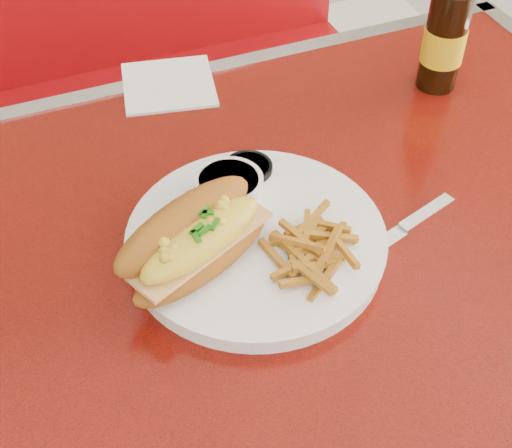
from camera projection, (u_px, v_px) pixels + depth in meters
name	position (u px, v px, depth m)	size (l,w,h in m)	color
diner_table	(250.00, 350.00, 0.92)	(1.23, 0.83, 0.77)	red
booth_bench_far	(123.00, 163.00, 1.68)	(1.20, 0.51, 0.90)	maroon
dinner_plate	(256.00, 241.00, 0.82)	(0.35, 0.35, 0.02)	white
mac_hoagie	(195.00, 239.00, 0.76)	(0.21, 0.16, 0.08)	#A35E1A
fries_pile	(316.00, 250.00, 0.78)	(0.10, 0.09, 0.03)	orange
fork	(198.00, 257.00, 0.79)	(0.03, 0.14, 0.00)	silver
gravy_ramekin	(229.00, 192.00, 0.86)	(0.09, 0.09, 0.05)	white
sauce_cup_right	(248.00, 174.00, 0.90)	(0.06, 0.06, 0.03)	black
beer_bottle	(446.00, 30.00, 1.00)	(0.07, 0.07, 0.24)	black
knife	(396.00, 234.00, 0.84)	(0.23, 0.08, 0.01)	silver
paper_napkin	(169.00, 85.00, 1.06)	(0.13, 0.13, 0.00)	white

